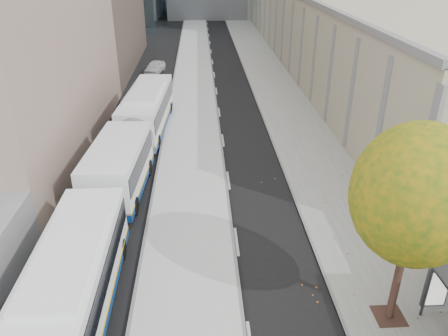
{
  "coord_description": "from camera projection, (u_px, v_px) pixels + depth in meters",
  "views": [
    {
      "loc": [
        -3.15,
        1.43,
        12.26
      ],
      "look_at": [
        -2.09,
        20.7,
        2.5
      ],
      "focal_mm": 35.0,
      "sensor_mm": 36.0,
      "label": 1
    }
  ],
  "objects": [
    {
      "name": "sidewalk",
      "position": [
        290.0,
        114.0,
        35.79
      ],
      "size": [
        4.75,
        150.0,
        0.08
      ],
      "primitive_type": "cube",
      "color": "gray",
      "rests_on": "ground"
    },
    {
      "name": "distant_car",
      "position": [
        155.0,
        67.0,
        47.43
      ],
      "size": [
        2.33,
        4.07,
        1.3
      ],
      "primitive_type": "imported",
      "rotation": [
        0.0,
        0.0,
        -0.22
      ],
      "color": "#BDBDBD",
      "rests_on": "ground"
    },
    {
      "name": "bus_platform",
      "position": [
        192.0,
        116.0,
        35.38
      ],
      "size": [
        4.25,
        150.0,
        0.15
      ],
      "primitive_type": "cube",
      "color": "#BBBBBB",
      "rests_on": "ground"
    },
    {
      "name": "bus_far",
      "position": [
        137.0,
        130.0,
        28.51
      ],
      "size": [
        3.7,
        17.92,
        2.97
      ],
      "rotation": [
        0.0,
        0.0,
        -0.06
      ],
      "color": "white",
      "rests_on": "ground"
    },
    {
      "name": "tree_c",
      "position": [
        417.0,
        196.0,
        13.81
      ],
      "size": [
        4.2,
        4.2,
        7.28
      ],
      "color": "#311E19",
      "rests_on": "sidewalk"
    },
    {
      "name": "building_tan",
      "position": [
        333.0,
        15.0,
        60.4
      ],
      "size": [
        18.0,
        92.0,
        8.0
      ],
      "primitive_type": "cube",
      "color": "tan",
      "rests_on": "ground"
    }
  ]
}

